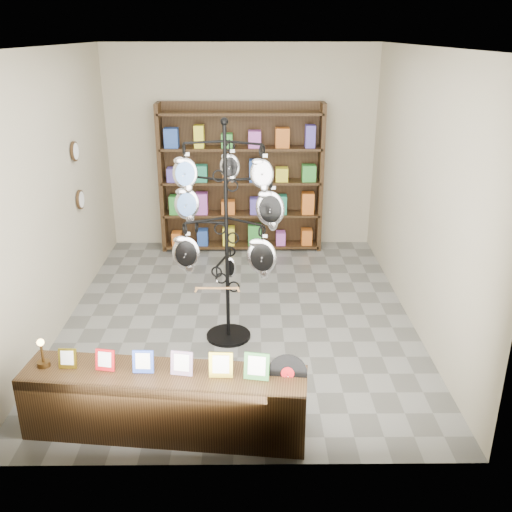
{
  "coord_description": "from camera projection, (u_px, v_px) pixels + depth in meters",
  "views": [
    {
      "loc": [
        0.15,
        -6.03,
        3.15
      ],
      "look_at": [
        0.19,
        -1.0,
        1.15
      ],
      "focal_mm": 40.0,
      "sensor_mm": 36.0,
      "label": 1
    }
  ],
  "objects": [
    {
      "name": "room_envelope",
      "position": [
        237.0,
        161.0,
        6.08
      ],
      "size": [
        5.0,
        5.0,
        5.0
      ],
      "color": "#A9A188",
      "rests_on": "ground"
    },
    {
      "name": "display_tree",
      "position": [
        226.0,
        218.0,
        5.78
      ],
      "size": [
        1.22,
        1.09,
        2.38
      ],
      "rotation": [
        0.0,
        0.0,
        -0.1
      ],
      "color": "black",
      "rests_on": "ground"
    },
    {
      "name": "front_shelf",
      "position": [
        165.0,
        402.0,
        4.71
      ],
      "size": [
        2.37,
        0.73,
        0.82
      ],
      "rotation": [
        0.0,
        0.0,
        -0.11
      ],
      "color": "black",
      "rests_on": "ground"
    },
    {
      "name": "ground",
      "position": [
        239.0,
        315.0,
        6.76
      ],
      "size": [
        5.0,
        5.0,
        0.0
      ],
      "primitive_type": "plane",
      "color": "slate",
      "rests_on": "ground"
    },
    {
      "name": "back_shelving",
      "position": [
        241.0,
        183.0,
        8.52
      ],
      "size": [
        2.42,
        0.36,
        2.2
      ],
      "color": "black",
      "rests_on": "ground"
    },
    {
      "name": "wall_clocks",
      "position": [
        77.0,
        176.0,
        6.94
      ],
      "size": [
        0.03,
        0.24,
        0.84
      ],
      "color": "black",
      "rests_on": "ground"
    }
  ]
}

